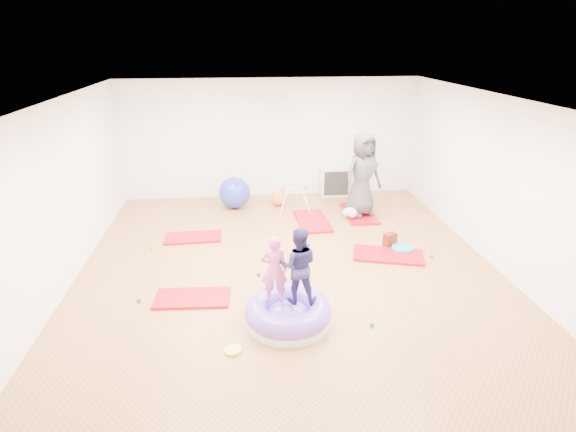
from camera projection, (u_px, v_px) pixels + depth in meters
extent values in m
cube|color=#AF8038|center=(290.00, 273.00, 7.49)|extent=(7.00, 8.00, 0.01)
cube|color=silver|center=(290.00, 101.00, 6.45)|extent=(7.00, 8.00, 0.01)
cube|color=white|center=(271.00, 139.00, 10.66)|extent=(7.00, 0.01, 2.80)
cube|color=white|center=(353.00, 370.00, 3.28)|extent=(7.00, 0.01, 2.80)
cube|color=white|center=(55.00, 202.00, 6.61)|extent=(0.01, 8.00, 2.80)
cube|color=white|center=(503.00, 186.00, 7.33)|extent=(0.01, 8.00, 2.80)
cube|color=red|center=(192.00, 298.00, 6.72)|extent=(1.14, 0.62, 0.05)
cube|color=red|center=(193.00, 237.00, 8.75)|extent=(1.09, 0.56, 0.04)
cube|color=red|center=(313.00, 221.00, 9.51)|extent=(0.69, 1.28, 0.05)
cube|color=red|center=(388.00, 255.00, 8.03)|extent=(1.35, 0.93, 0.05)
cube|color=red|center=(359.00, 214.00, 9.91)|extent=(0.66, 1.26, 0.05)
cylinder|color=silver|center=(288.00, 318.00, 6.18)|extent=(1.16, 1.16, 0.13)
torus|color=#734FCE|center=(288.00, 310.00, 6.13)|extent=(1.19, 1.19, 0.32)
ellipsoid|color=#734FCE|center=(288.00, 315.00, 6.16)|extent=(0.63, 0.63, 0.29)
imported|color=#E15699|center=(274.00, 266.00, 5.95)|extent=(0.38, 0.27, 0.98)
imported|color=navy|center=(298.00, 262.00, 5.95)|extent=(0.58, 0.48, 1.08)
imported|color=#3F3E44|center=(363.00, 175.00, 9.51)|extent=(1.02, 0.85, 1.78)
ellipsoid|color=silver|center=(351.00, 212.00, 9.64)|extent=(0.37, 0.24, 0.21)
sphere|color=beige|center=(353.00, 214.00, 9.47)|extent=(0.17, 0.17, 0.17)
sphere|color=#2937AC|center=(139.00, 300.00, 6.65)|extent=(0.06, 0.06, 0.06)
sphere|color=#2937AC|center=(259.00, 274.00, 7.38)|extent=(0.06, 0.06, 0.06)
sphere|color=#2937AC|center=(309.00, 245.00, 8.41)|extent=(0.06, 0.06, 0.06)
sphere|color=#2937AC|center=(265.00, 277.00, 7.28)|extent=(0.06, 0.06, 0.06)
sphere|color=yellow|center=(152.00, 247.00, 8.31)|extent=(0.06, 0.06, 0.06)
sphere|color=green|center=(372.00, 324.00, 6.10)|extent=(0.06, 0.06, 0.06)
sphere|color=red|center=(432.00, 256.00, 7.98)|extent=(0.06, 0.06, 0.06)
sphere|color=#2937AC|center=(235.00, 193.00, 10.21)|extent=(0.72, 0.72, 0.72)
sphere|color=orange|center=(279.00, 198.00, 10.41)|extent=(0.37, 0.37, 0.37)
cylinder|color=silver|center=(284.00, 202.00, 9.84)|extent=(0.20, 0.21, 0.54)
cylinder|color=silver|center=(282.00, 195.00, 10.26)|extent=(0.20, 0.21, 0.54)
cylinder|color=silver|center=(307.00, 201.00, 9.89)|extent=(0.20, 0.21, 0.54)
cylinder|color=silver|center=(304.00, 194.00, 10.31)|extent=(0.20, 0.21, 0.54)
cylinder|color=silver|center=(294.00, 188.00, 9.99)|extent=(0.52, 0.03, 0.03)
sphere|color=red|center=(282.00, 189.00, 9.96)|extent=(0.06, 0.06, 0.06)
sphere|color=#2937AC|center=(306.00, 188.00, 10.01)|extent=(0.06, 0.06, 0.06)
cube|color=silver|center=(335.00, 182.00, 11.03)|extent=(0.70, 0.34, 0.70)
cube|color=#272524|center=(336.00, 184.00, 10.88)|extent=(0.60, 0.02, 0.60)
cube|color=silver|center=(335.00, 182.00, 10.98)|extent=(0.02, 0.24, 0.61)
cube|color=silver|center=(335.00, 182.00, 10.98)|extent=(0.61, 0.24, 0.02)
cylinder|color=#25ABAE|center=(402.00, 249.00, 8.23)|extent=(0.39, 0.39, 0.09)
cube|color=#A7280C|center=(390.00, 240.00, 8.36)|extent=(0.28, 0.24, 0.27)
cylinder|color=yellow|center=(233.00, 350.00, 5.62)|extent=(0.22, 0.22, 0.03)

